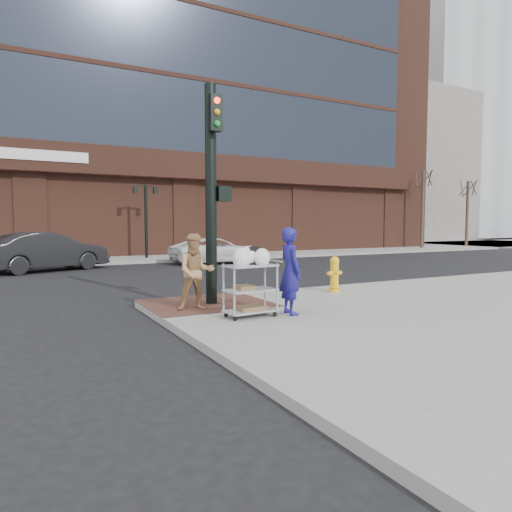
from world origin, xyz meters
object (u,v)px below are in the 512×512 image
sedan_dark (46,252)px  fire_hydrant (334,274)px  minivan_white (216,251)px  utility_cart (250,285)px  pedestrian_tan (196,272)px  woman_blue (290,271)px  lamp_post (146,213)px  traffic_signal_pole (212,188)px

sedan_dark → fire_hydrant: sedan_dark is taller
minivan_white → utility_cart: utility_cart is taller
pedestrian_tan → sedan_dark: bearing=113.0°
pedestrian_tan → utility_cart: (0.69, -1.20, -0.19)m
utility_cart → fire_hydrant: size_ratio=1.44×
woman_blue → fire_hydrant: size_ratio=1.84×
lamp_post → sedan_dark: size_ratio=0.79×
lamp_post → minivan_white: lamp_post is taller
traffic_signal_pole → utility_cart: bearing=-87.7°
sedan_dark → lamp_post: bearing=-78.6°
traffic_signal_pole → fire_hydrant: size_ratio=5.14×
traffic_signal_pole → sedan_dark: 12.02m
lamp_post → traffic_signal_pole: size_ratio=0.80×
sedan_dark → pedestrian_tan: bearing=166.4°
lamp_post → traffic_signal_pole: (-2.48, -15.23, 0.21)m
woman_blue → fire_hydrant: 3.44m
traffic_signal_pole → pedestrian_tan: bearing=-138.8°
lamp_post → minivan_white: size_ratio=0.85×
woman_blue → minivan_white: woman_blue is taller
pedestrian_tan → minivan_white: size_ratio=0.35×
woman_blue → pedestrian_tan: (-1.54, 1.35, -0.07)m
pedestrian_tan → fire_hydrant: size_ratio=1.70×
lamp_post → woman_blue: size_ratio=2.24×
woman_blue → pedestrian_tan: woman_blue is taller
pedestrian_tan → fire_hydrant: bearing=22.1°
utility_cart → traffic_signal_pole: bearing=92.3°
minivan_white → utility_cart: 14.35m
lamp_post → pedestrian_tan: (-3.10, -15.77, -1.64)m
traffic_signal_pole → pedestrian_tan: (-0.62, -0.55, -1.86)m
woman_blue → utility_cart: (-0.84, 0.15, -0.26)m
lamp_post → minivan_white: bearing=-53.2°
minivan_white → woman_blue: bearing=160.1°
traffic_signal_pole → minivan_white: bearing=66.3°
sedan_dark → fire_hydrant: size_ratio=5.17×
lamp_post → fire_hydrant: 15.25m
woman_blue → minivan_white: size_ratio=0.38×
pedestrian_tan → sedan_dark: (-2.16, 12.06, -0.15)m
minivan_white → utility_cart: bearing=156.7°
woman_blue → minivan_white: bearing=-10.2°
lamp_post → woman_blue: bearing=-95.2°
minivan_white → fire_hydrant: minivan_white is taller
minivan_white → fire_hydrant: size_ratio=4.82×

